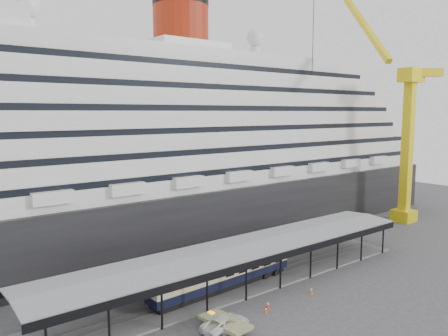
# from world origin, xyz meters

# --- Properties ---
(ground) EXTENTS (200.00, 200.00, 0.00)m
(ground) POSITION_xyz_m (0.00, 0.00, 0.00)
(ground) COLOR #3B3B3E
(ground) RESTS_ON ground
(cruise_ship) EXTENTS (130.00, 30.00, 43.90)m
(cruise_ship) POSITION_xyz_m (0.05, 32.00, 18.35)
(cruise_ship) COLOR black
(cruise_ship) RESTS_ON ground
(platform_canopy) EXTENTS (56.00, 9.18, 5.30)m
(platform_canopy) POSITION_xyz_m (0.00, 5.00, 2.36)
(platform_canopy) COLOR slate
(platform_canopy) RESTS_ON ground
(crane_yellow) EXTENTS (23.83, 18.78, 47.60)m
(crane_yellow) POSITION_xyz_m (47.06, 10.54, 19.96)
(crane_yellow) COLOR yellow
(crane_yellow) RESTS_ON ground
(port_truck) EXTENTS (5.77, 3.11, 1.54)m
(port_truck) POSITION_xyz_m (-9.43, -3.40, 0.77)
(port_truck) COLOR silver
(port_truck) RESTS_ON ground
(pullman_carriage) EXTENTS (21.40, 3.80, 20.91)m
(pullman_carriage) POSITION_xyz_m (-3.22, 5.00, 2.55)
(pullman_carriage) COLOR black
(pullman_carriage) RESTS_ON ground
(traffic_cone_left) EXTENTS (0.38, 0.38, 0.66)m
(traffic_cone_left) POSITION_xyz_m (-3.26, -2.94, 0.33)
(traffic_cone_left) COLOR #F15E0D
(traffic_cone_left) RESTS_ON ground
(traffic_cone_mid) EXTENTS (0.55, 0.55, 0.83)m
(traffic_cone_mid) POSITION_xyz_m (-2.28, -2.23, 0.41)
(traffic_cone_mid) COLOR red
(traffic_cone_mid) RESTS_ON ground
(traffic_cone_right) EXTENTS (0.52, 0.52, 0.83)m
(traffic_cone_right) POSITION_xyz_m (4.84, -2.57, 0.41)
(traffic_cone_right) COLOR #E25D0C
(traffic_cone_right) RESTS_ON ground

